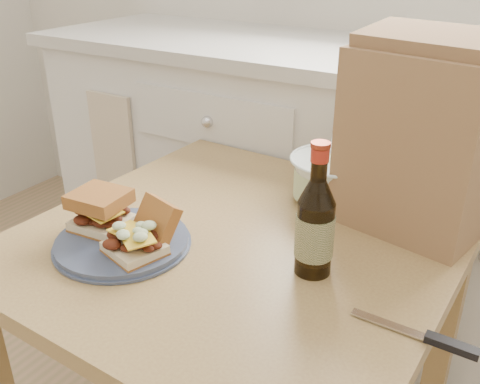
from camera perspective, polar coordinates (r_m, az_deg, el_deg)
The scene contains 9 objects.
cabinet_run at distance 1.76m, azimuth 16.35°, elevation -1.40°, with size 2.50×0.64×0.94m.
dining_table at distance 1.14m, azimuth -0.25°, elevation -9.13°, with size 0.86×0.86×0.69m.
plate at distance 1.08m, azimuth -12.43°, elevation -5.23°, with size 0.26×0.26×0.02m, color #404C68.
sandwich_left at distance 1.10m, azimuth -14.64°, elevation -1.84°, with size 0.11×0.10×0.08m.
sandwich_right at distance 1.02m, azimuth -10.46°, elevation -4.51°, with size 0.12×0.16×0.09m.
coleslaw_bowl at distance 1.23m, azimuth 9.94°, elevation 1.29°, with size 0.20×0.20×0.20m.
beer_bottle at distance 0.94m, azimuth 8.01°, elevation -3.60°, with size 0.07×0.07×0.25m.
knife at distance 0.88m, azimuth 20.05°, elevation -14.59°, with size 0.19×0.02×0.01m.
paper_bag at distance 1.11m, azimuth 18.41°, elevation 4.91°, with size 0.28×0.18×0.36m, color olive.
Camera 1 is at (0.37, 0.16, 1.24)m, focal length 40.00 mm.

